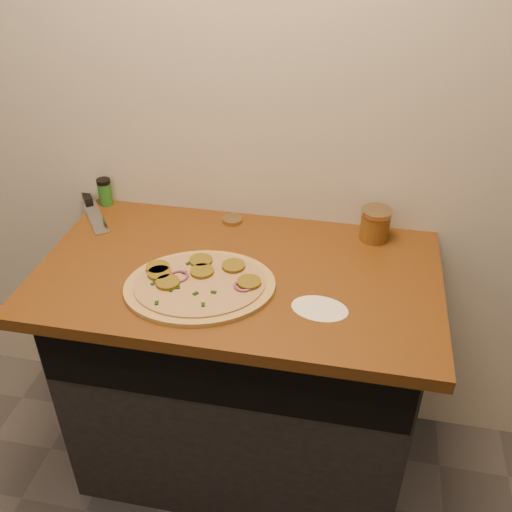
% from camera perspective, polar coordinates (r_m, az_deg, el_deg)
% --- Properties ---
extents(cabinet, '(1.10, 0.60, 0.86)m').
position_cam_1_polar(cabinet, '(2.04, -1.36, -11.63)').
color(cabinet, black).
rests_on(cabinet, ground).
extents(countertop, '(1.20, 0.70, 0.04)m').
position_cam_1_polar(countertop, '(1.72, -1.78, -1.84)').
color(countertop, brown).
rests_on(countertop, cabinet).
extents(pizza, '(0.53, 0.53, 0.03)m').
position_cam_1_polar(pizza, '(1.64, -5.66, -2.80)').
color(pizza, tan).
rests_on(pizza, countertop).
extents(chefs_knife, '(0.24, 0.31, 0.02)m').
position_cam_1_polar(chefs_knife, '(2.12, -16.26, 4.97)').
color(chefs_knife, '#B7BAC1').
rests_on(chefs_knife, countertop).
extents(mason_jar_lid, '(0.09, 0.09, 0.01)m').
position_cam_1_polar(mason_jar_lid, '(1.94, -2.38, 3.63)').
color(mason_jar_lid, tan).
rests_on(mason_jar_lid, countertop).
extents(salsa_jar, '(0.10, 0.10, 0.11)m').
position_cam_1_polar(salsa_jar, '(1.86, 11.83, 3.13)').
color(salsa_jar, '#A51010').
rests_on(salsa_jar, countertop).
extents(spice_shaker, '(0.05, 0.05, 0.10)m').
position_cam_1_polar(spice_shaker, '(2.10, -14.87, 6.23)').
color(spice_shaker, '#246720').
rests_on(spice_shaker, countertop).
extents(flour_spill, '(0.17, 0.17, 0.00)m').
position_cam_1_polar(flour_spill, '(1.57, 6.39, -5.24)').
color(flour_spill, white).
rests_on(flour_spill, countertop).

